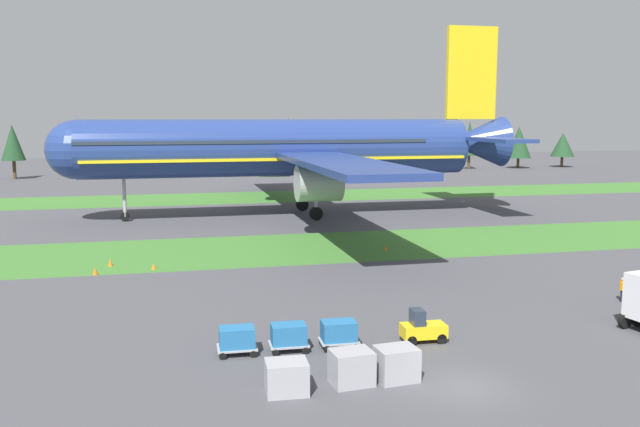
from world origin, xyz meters
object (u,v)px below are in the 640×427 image
Objects in this scene: ground_crew_marshaller at (622,288)px; uld_container_1 at (352,367)px; cargo_dolly_third at (237,338)px; uld_container_0 at (287,377)px; baggage_tug at (422,328)px; taxiway_marker_1 at (110,262)px; taxiway_marker_3 at (154,266)px; airliner at (289,147)px; uld_container_2 at (396,364)px; taxiway_marker_2 at (385,248)px; taxiway_marker_0 at (95,271)px; cargo_dolly_lead at (339,332)px; cargo_dolly_second at (289,335)px.

ground_crew_marshaller is 25.05m from uld_container_1.
cargo_dolly_third is 6.08m from uld_container_0.
baggage_tug reaches higher than taxiway_marker_1.
uld_container_1 is at bearing -70.59° from taxiway_marker_3.
uld_container_1 is (-7.27, -56.66, -8.25)m from airliner.
taxiway_marker_3 is at bearing -79.82° from ground_crew_marshaller.
uld_container_2 is 4.20× the size of taxiway_marker_2.
uld_container_2 is (7.41, -5.45, -0.08)m from cargo_dolly_third.
uld_container_0 is 4.20× the size of taxiway_marker_2.
uld_container_2 is at bearing -57.93° from taxiway_marker_0.
uld_container_1 is at bearing 172.65° from airliner.
cargo_dolly_third is at bearing -77.97° from taxiway_marker_3.
uld_container_2 is 34.29m from taxiway_marker_1.
ground_crew_marshaller is 41.79m from taxiway_marker_1.
uld_container_2 reaches higher than taxiway_marker_3.
uld_container_1 is at bearing -6.04° from cargo_dolly_lead.
taxiway_marker_0 is (-14.66, 27.12, -0.54)m from uld_container_1.
airliner is 26.98m from taxiway_marker_2.
taxiway_marker_0 is 0.99× the size of taxiway_marker_1.
taxiway_marker_1 is (-36.58, 20.19, -0.63)m from ground_crew_marshaller.
uld_container_2 is at bearing -31.90° from baggage_tug.
cargo_dolly_second is at bearing -90.00° from baggage_tug.
baggage_tug is 5.54× the size of taxiway_marker_2.
baggage_tug is 27.36m from taxiway_marker_2.
cargo_dolly_second is (-9.45, -51.30, -8.18)m from airliner.
uld_container_1 is at bearing -61.60° from taxiway_marker_0.
taxiway_marker_2 is at bearing -168.62° from airliner.
taxiway_marker_3 is at bearing 103.02° from uld_container_0.
uld_container_0 reaches higher than taxiway_marker_1.
airliner is 37.82m from taxiway_marker_0.
airliner is 52.80m from cargo_dolly_second.
taxiway_marker_0 is at bearing -75.35° from ground_crew_marshaller.
cargo_dolly_third reaches higher than taxiway_marker_1.
airliner is 37.49× the size of uld_container_0.
cargo_dolly_lead is at bearing -54.86° from taxiway_marker_0.
uld_container_2 is at bearing -66.50° from taxiway_marker_3.
taxiway_marker_1 is (0.99, 3.20, 0.00)m from taxiway_marker_0.
uld_container_2 is 32.01m from taxiway_marker_0.
cargo_dolly_third is 3.53× the size of taxiway_marker_1.
uld_container_0 reaches higher than taxiway_marker_2.
cargo_dolly_lead is 6.95m from uld_container_0.
cargo_dolly_second is 4.71× the size of taxiway_marker_2.
uld_container_1 is 4.20× the size of taxiway_marker_2.
uld_container_1 is 3.15× the size of taxiway_marker_1.
cargo_dolly_lead is at bearing 172.69° from airliner.
airliner reaches higher than uld_container_1.
uld_container_0 is 3.99× the size of taxiway_marker_3.
ground_crew_marshaller is at bearing 104.01° from cargo_dolly_lead.
taxiway_marker_0 is at bearing 122.07° from uld_container_2.
taxiway_marker_3 is at bearing -153.41° from cargo_dolly_lead.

